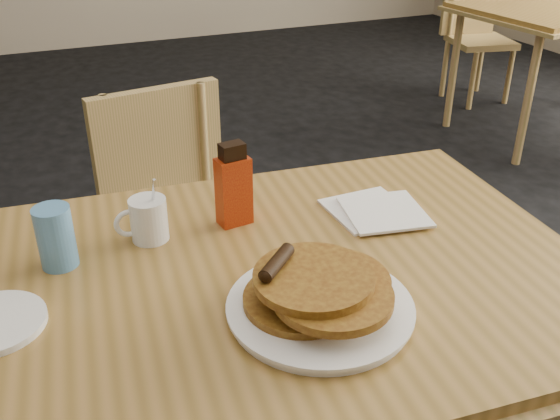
% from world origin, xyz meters
% --- Properties ---
extents(main_table, '(1.36, 0.98, 0.75)m').
position_xyz_m(main_table, '(-0.04, -0.02, 0.71)').
color(main_table, '#A07438').
rests_on(main_table, floor).
extents(chair_main_far, '(0.44, 0.45, 0.86)m').
position_xyz_m(chair_main_far, '(-0.04, 0.70, 0.51)').
color(chair_main_far, tan).
rests_on(chair_main_far, floor).
extents(chair_neighbor_far, '(0.45, 0.46, 0.83)m').
position_xyz_m(chair_neighbor_far, '(2.50, 2.50, 0.49)').
color(chair_neighbor_far, tan).
rests_on(chair_neighbor_far, floor).
extents(pancake_plate, '(0.31, 0.31, 0.10)m').
position_xyz_m(pancake_plate, '(0.01, -0.17, 0.78)').
color(pancake_plate, white).
rests_on(pancake_plate, main_table).
extents(coffee_mug, '(0.11, 0.07, 0.14)m').
position_xyz_m(coffee_mug, '(-0.19, 0.18, 0.80)').
color(coffee_mug, white).
rests_on(coffee_mug, main_table).
extents(syrup_bottle, '(0.07, 0.05, 0.18)m').
position_xyz_m(syrup_bottle, '(-0.01, 0.18, 0.83)').
color(syrup_bottle, maroon).
rests_on(syrup_bottle, main_table).
extents(napkin_stack, '(0.20, 0.21, 0.01)m').
position_xyz_m(napkin_stack, '(0.28, 0.09, 0.76)').
color(napkin_stack, white).
rests_on(napkin_stack, main_table).
extents(blue_tumbler, '(0.08, 0.08, 0.12)m').
position_xyz_m(blue_tumbler, '(-0.37, 0.15, 0.81)').
color(blue_tumbler, '#528CC0').
rests_on(blue_tumbler, main_table).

